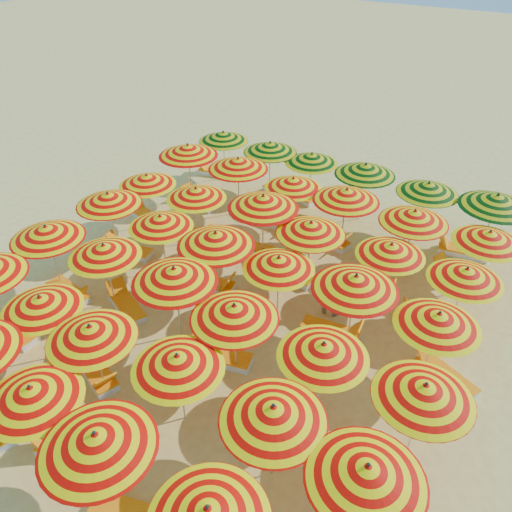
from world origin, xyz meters
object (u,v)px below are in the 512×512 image
at_px(umbrella_15, 234,312).
at_px(umbrella_22, 356,282).
at_px(lounger_29, 299,196).
at_px(umbrella_30, 188,150).
at_px(beachgoer_b, 329,293).
at_px(lounger_26, 456,277).
at_px(lounger_8, 69,292).
at_px(lounger_2, 72,451).
at_px(umbrella_23, 438,320).
at_px(umbrella_7, 41,303).
at_px(umbrella_38, 312,158).
at_px(lounger_17, 190,233).
at_px(umbrella_18, 108,199).
at_px(umbrella_28, 391,250).
at_px(umbrella_35, 489,237).
at_px(lounger_9, 126,305).
at_px(lounger_19, 290,273).
at_px(umbrella_34, 414,217).
at_px(umbrella_10, 273,413).
at_px(umbrella_31, 238,164).
at_px(umbrella_20, 216,239).
at_px(umbrella_24, 147,180).
at_px(lounger_5, 14,332).
at_px(lounger_11, 128,250).
at_px(lounger_6, 97,373).
at_px(lounger_10, 219,356).
at_px(lounger_1, 1,421).
at_px(umbrella_27, 311,228).
at_px(umbrella_40, 428,188).
at_px(umbrella_11, 367,473).
at_px(umbrella_8, 91,332).
at_px(umbrella_33, 346,195).
at_px(umbrella_17, 424,391).
at_px(umbrella_2, 32,394).
at_px(umbrella_39, 365,170).
at_px(umbrella_32, 293,183).
at_px(umbrella_25, 196,193).
at_px(lounger_20, 367,292).
at_px(lounger_14, 332,331).
at_px(umbrella_41, 496,201).
at_px(lounger_24, 328,240).
at_px(umbrella_37, 270,147).
at_px(beachgoer_a, 213,317).
at_px(umbrella_9, 178,362).
at_px(umbrella_19, 161,221).
at_px(umbrella_14, 174,275).
at_px(lounger_23, 278,223).
at_px(umbrella_29, 466,274).
at_px(umbrella_36, 223,136).

xyz_separation_m(umbrella_15, umbrella_22, (2.13, 2.56, 0.09)).
bearing_deg(lounger_29, umbrella_30, -134.72).
bearing_deg(beachgoer_b, lounger_26, -132.97).
relative_size(umbrella_22, umbrella_30, 0.98).
height_order(umbrella_22, lounger_8, umbrella_22).
bearing_deg(lounger_2, umbrella_30, -80.25).
relative_size(umbrella_22, umbrella_23, 1.02).
bearing_deg(umbrella_7, umbrella_38, 80.28).
relative_size(umbrella_30, lounger_17, 1.43).
height_order(umbrella_18, umbrella_28, umbrella_18).
height_order(umbrella_35, lounger_9, umbrella_35).
bearing_deg(lounger_19, umbrella_28, -163.14).
relative_size(umbrella_34, lounger_26, 1.37).
xyz_separation_m(umbrella_10, umbrella_31, (-6.89, 9.20, 0.10)).
distance_m(umbrella_20, umbrella_24, 5.19).
bearing_deg(lounger_5, lounger_11, 93.84).
height_order(lounger_6, lounger_10, same).
bearing_deg(lounger_26, lounger_1, 75.02).
distance_m(umbrella_27, umbrella_40, 5.20).
height_order(umbrella_11, lounger_17, umbrella_11).
relative_size(umbrella_8, umbrella_33, 0.92).
height_order(umbrella_35, lounger_10, umbrella_35).
distance_m(umbrella_15, umbrella_22, 3.33).
relative_size(umbrella_10, umbrella_17, 1.03).
relative_size(umbrella_2, lounger_29, 1.23).
distance_m(umbrella_31, umbrella_39, 4.85).
xyz_separation_m(umbrella_20, lounger_5, (-4.03, -4.61, -2.05)).
distance_m(umbrella_17, lounger_11, 11.52).
relative_size(umbrella_30, umbrella_32, 0.97).
height_order(umbrella_25, lounger_20, umbrella_25).
xyz_separation_m(umbrella_7, lounger_14, (6.16, 4.78, -1.80)).
xyz_separation_m(umbrella_20, umbrella_28, (4.53, 2.58, -0.26)).
bearing_deg(umbrella_31, lounger_19, -35.23).
height_order(umbrella_28, lounger_14, umbrella_28).
bearing_deg(umbrella_11, umbrella_41, 89.50).
xyz_separation_m(umbrella_31, lounger_24, (4.06, -0.14, -2.03)).
height_order(umbrella_40, lounger_5, umbrella_40).
height_order(umbrella_23, umbrella_37, umbrella_37).
bearing_deg(umbrella_39, beachgoer_a, -96.96).
xyz_separation_m(umbrella_7, umbrella_11, (8.89, -0.14, 0.15)).
bearing_deg(umbrella_20, umbrella_9, -65.06).
height_order(lounger_1, lounger_20, same).
bearing_deg(umbrella_19, umbrella_14, -42.58).
xyz_separation_m(umbrella_37, beachgoer_b, (5.52, -5.84, -1.36)).
height_order(umbrella_9, umbrella_41, umbrella_41).
height_order(umbrella_22, lounger_23, umbrella_22).
relative_size(umbrella_8, umbrella_25, 1.08).
xyz_separation_m(umbrella_11, umbrella_29, (0.14, 7.13, -0.15)).
height_order(umbrella_28, umbrella_30, umbrella_30).
distance_m(umbrella_36, lounger_26, 11.32).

